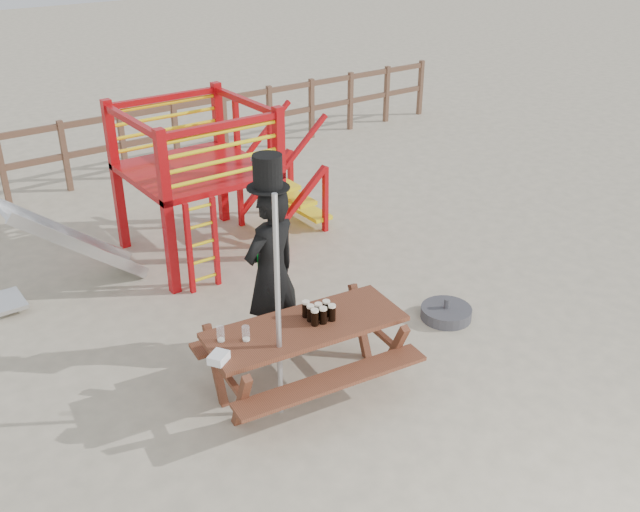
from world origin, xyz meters
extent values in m
plane|color=#BDAF93|center=(0.00, 0.00, 0.00)|extent=(60.00, 60.00, 0.00)
cube|color=brown|center=(0.00, 7.00, 1.10)|extent=(15.00, 0.06, 0.10)
cube|color=brown|center=(0.00, 7.00, 0.60)|extent=(15.00, 0.06, 0.10)
cube|color=brown|center=(-1.50, 7.00, 0.60)|extent=(0.09, 0.09, 1.20)
cube|color=brown|center=(-0.50, 7.00, 0.60)|extent=(0.09, 0.09, 1.20)
cube|color=brown|center=(0.50, 7.00, 0.60)|extent=(0.09, 0.09, 1.20)
cube|color=brown|center=(1.50, 7.00, 0.60)|extent=(0.09, 0.09, 1.20)
cube|color=brown|center=(2.50, 7.00, 0.60)|extent=(0.09, 0.09, 1.20)
cube|color=brown|center=(3.50, 7.00, 0.60)|extent=(0.09, 0.09, 1.20)
cube|color=brown|center=(4.50, 7.00, 0.60)|extent=(0.09, 0.09, 1.20)
cube|color=brown|center=(5.50, 7.00, 0.60)|extent=(0.09, 0.09, 1.20)
cube|color=brown|center=(6.50, 7.00, 0.60)|extent=(0.09, 0.09, 1.20)
cube|color=brown|center=(7.50, 7.00, 0.60)|extent=(0.09, 0.09, 1.20)
cube|color=#AC0B0F|center=(-0.60, 2.80, 1.05)|extent=(0.12, 0.12, 2.10)
cube|color=#AC0B0F|center=(1.00, 2.80, 1.05)|extent=(0.12, 0.12, 2.10)
cube|color=#AC0B0F|center=(-0.60, 4.40, 1.05)|extent=(0.12, 0.12, 2.10)
cube|color=#AC0B0F|center=(1.00, 4.40, 1.05)|extent=(0.12, 0.12, 2.10)
cube|color=#AC0B0F|center=(0.20, 3.60, 1.20)|extent=(1.72, 1.72, 0.08)
cube|color=#AC0B0F|center=(0.20, 2.80, 2.00)|extent=(1.60, 0.08, 0.08)
cube|color=#AC0B0F|center=(0.20, 4.40, 2.00)|extent=(1.60, 0.08, 0.08)
cube|color=#AC0B0F|center=(-0.60, 3.60, 2.00)|extent=(0.08, 1.60, 0.08)
cube|color=#AC0B0F|center=(1.00, 3.60, 2.00)|extent=(0.08, 1.60, 0.08)
cylinder|color=yellow|center=(0.20, 2.80, 1.38)|extent=(1.50, 0.05, 0.05)
cylinder|color=yellow|center=(0.20, 4.40, 1.38)|extent=(1.50, 0.05, 0.05)
cylinder|color=yellow|center=(0.20, 2.80, 1.56)|extent=(1.50, 0.05, 0.05)
cylinder|color=yellow|center=(0.20, 4.40, 1.56)|extent=(1.50, 0.05, 0.05)
cylinder|color=yellow|center=(0.20, 2.80, 1.74)|extent=(1.50, 0.05, 0.05)
cylinder|color=yellow|center=(0.20, 4.40, 1.74)|extent=(1.50, 0.05, 0.05)
cylinder|color=yellow|center=(0.20, 2.80, 1.92)|extent=(1.50, 0.05, 0.05)
cylinder|color=yellow|center=(0.20, 4.40, 1.92)|extent=(1.50, 0.05, 0.05)
cube|color=#AC0B0F|center=(-0.43, 2.65, 0.60)|extent=(0.06, 0.06, 1.20)
cube|color=#AC0B0F|center=(-0.07, 2.65, 0.60)|extent=(0.06, 0.06, 1.20)
cylinder|color=yellow|center=(-0.25, 2.65, 0.15)|extent=(0.36, 0.04, 0.04)
cylinder|color=yellow|center=(-0.25, 2.65, 0.39)|extent=(0.36, 0.04, 0.04)
cylinder|color=yellow|center=(-0.25, 2.65, 0.63)|extent=(0.36, 0.04, 0.04)
cylinder|color=yellow|center=(-0.25, 2.65, 0.87)|extent=(0.36, 0.04, 0.04)
cylinder|color=yellow|center=(-0.25, 2.65, 1.11)|extent=(0.36, 0.04, 0.04)
cube|color=yellow|center=(1.15, 3.60, 1.08)|extent=(0.30, 0.90, 0.06)
cube|color=yellow|center=(1.43, 3.60, 0.78)|extent=(0.30, 0.90, 0.06)
cube|color=yellow|center=(1.71, 3.60, 0.48)|extent=(0.30, 0.90, 0.06)
cube|color=yellow|center=(1.99, 3.60, 0.18)|extent=(0.30, 0.90, 0.06)
cube|color=#AC0B0F|center=(1.55, 3.15, 0.60)|extent=(0.95, 0.08, 0.86)
cube|color=#AC0B0F|center=(1.55, 4.05, 0.60)|extent=(0.95, 0.08, 0.86)
cube|color=silver|center=(-1.50, 3.60, 0.62)|extent=(1.53, 0.55, 1.21)
cube|color=silver|center=(-1.50, 3.33, 0.66)|extent=(1.58, 0.04, 1.28)
cube|color=silver|center=(-1.50, 3.87, 0.66)|extent=(1.58, 0.04, 1.28)
cube|color=silver|center=(-2.40, 3.60, 0.10)|extent=(0.35, 0.55, 0.05)
cube|color=brown|center=(-0.40, 0.22, 0.73)|extent=(2.02, 0.97, 0.05)
cube|color=brown|center=(-0.47, -0.31, 0.44)|extent=(1.96, 0.52, 0.04)
cube|color=brown|center=(-0.34, 0.75, 0.44)|extent=(1.96, 0.52, 0.04)
cube|color=brown|center=(-1.22, 0.33, 0.35)|extent=(0.22, 1.16, 0.70)
cube|color=brown|center=(0.41, 0.12, 0.35)|extent=(0.22, 1.16, 0.70)
imported|color=black|center=(-0.31, 0.97, 0.95)|extent=(0.77, 0.59, 1.90)
cube|color=#0EA028|center=(-0.34, 1.12, 1.18)|extent=(0.08, 0.04, 0.44)
cylinder|color=black|center=(-0.31, 0.97, 1.90)|extent=(0.43, 0.43, 0.01)
cylinder|color=black|center=(-0.31, 0.97, 2.07)|extent=(0.29, 0.29, 0.33)
cube|color=white|center=(-0.34, 1.11, 2.19)|extent=(0.15, 0.04, 0.04)
cylinder|color=#B2B2B7|center=(-0.81, 0.06, 1.13)|extent=(0.05, 0.05, 2.25)
cylinder|color=#3A3A40|center=(1.69, 0.35, 0.07)|extent=(0.60, 0.60, 0.14)
cylinder|color=#3A3A40|center=(1.69, 0.35, 0.19)|extent=(0.07, 0.07, 0.11)
cube|color=white|center=(-1.37, 0.18, 0.79)|extent=(0.23, 0.21, 0.08)
cylinder|color=black|center=(-0.33, 0.16, 0.83)|extent=(0.07, 0.07, 0.15)
cylinder|color=#F6E7C9|center=(-0.33, 0.16, 0.91)|extent=(0.08, 0.08, 0.02)
cylinder|color=black|center=(-0.25, 0.15, 0.83)|extent=(0.07, 0.07, 0.15)
cylinder|color=#F6E7C9|center=(-0.25, 0.15, 0.91)|extent=(0.08, 0.08, 0.02)
cylinder|color=black|center=(-0.15, 0.14, 0.83)|extent=(0.07, 0.07, 0.15)
cylinder|color=#F6E7C9|center=(-0.15, 0.14, 0.91)|extent=(0.08, 0.08, 0.02)
cylinder|color=black|center=(-0.32, 0.25, 0.83)|extent=(0.07, 0.07, 0.15)
cylinder|color=#F6E7C9|center=(-0.32, 0.25, 0.91)|extent=(0.08, 0.08, 0.02)
cylinder|color=black|center=(-0.24, 0.24, 0.83)|extent=(0.07, 0.07, 0.15)
cylinder|color=#F6E7C9|center=(-0.24, 0.24, 0.91)|extent=(0.08, 0.08, 0.02)
cylinder|color=black|center=(-0.15, 0.23, 0.83)|extent=(0.07, 0.07, 0.15)
cylinder|color=#F6E7C9|center=(-0.15, 0.23, 0.91)|extent=(0.08, 0.08, 0.02)
cylinder|color=black|center=(-0.32, 0.34, 0.83)|extent=(0.07, 0.07, 0.15)
cylinder|color=#F6E7C9|center=(-0.32, 0.34, 0.91)|extent=(0.08, 0.08, 0.02)
cylinder|color=silver|center=(-1.20, 0.46, 0.83)|extent=(0.07, 0.07, 0.15)
cylinder|color=#F6E7C9|center=(-1.20, 0.46, 0.76)|extent=(0.07, 0.07, 0.02)
cylinder|color=silver|center=(-1.00, 0.33, 0.83)|extent=(0.07, 0.07, 0.15)
cylinder|color=#F6E7C9|center=(-1.00, 0.33, 0.76)|extent=(0.07, 0.07, 0.02)
camera|label=1|loc=(-3.72, -4.56, 4.43)|focal=40.00mm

